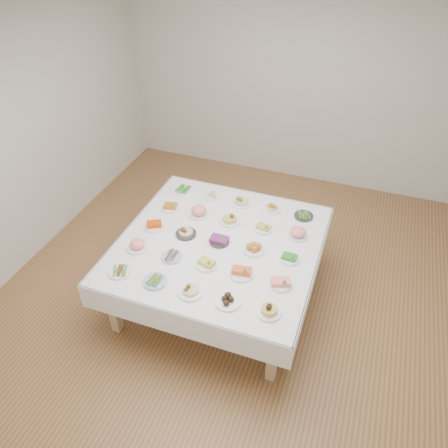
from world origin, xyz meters
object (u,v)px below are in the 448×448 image
(display_table, at_px, (219,248))
(dish_24, at_px, (304,215))
(dish_12, at_px, (219,239))
(dish_0, at_px, (120,271))

(display_table, xyz_separation_m, dish_24, (0.72, 0.72, 0.09))
(display_table, height_order, dish_24, dish_24)
(display_table, relative_size, dish_12, 10.07)
(dish_0, relative_size, dish_12, 1.06)
(display_table, distance_m, dish_0, 1.02)
(display_table, relative_size, dish_24, 9.88)
(dish_12, bearing_deg, dish_0, -134.90)
(dish_0, bearing_deg, dish_24, 45.10)
(display_table, bearing_deg, dish_0, -134.99)
(dish_0, distance_m, dish_12, 1.02)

